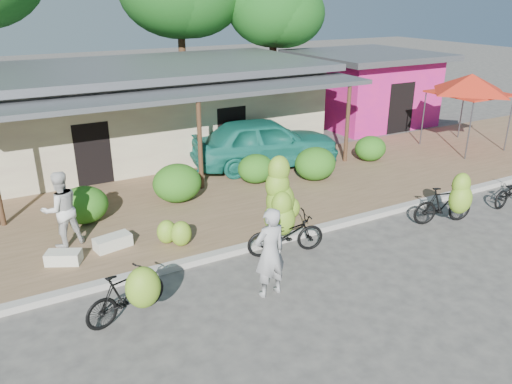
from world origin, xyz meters
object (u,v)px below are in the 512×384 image
bystander (61,209)px  red_canopy (471,84)px  bike_center (282,216)px  vendor (270,252)px  tree_near_right (269,7)px  teal_van (265,142)px  bike_left (130,293)px  bike_right (448,202)px  sack_far (64,257)px  sack_near (113,242)px

bystander → red_canopy: bearing=172.6°
bike_center → vendor: bearing=153.2°
bike_center → vendor: (-1.26, -1.57, 0.11)m
tree_near_right → bike_center: tree_near_right is taller
tree_near_right → teal_van: (-4.53, -7.61, -4.19)m
bike_left → bike_right: bearing=-105.3°
teal_van → bike_center: bearing=164.1°
sack_far → teal_van: teal_van is taller
tree_near_right → bike_right: (-2.61, -13.92, -4.49)m
tree_near_right → sack_far: bearing=-136.2°
red_canopy → teal_van: 8.28m
tree_near_right → teal_van: tree_near_right is taller
bike_left → teal_van: (6.54, 6.43, 0.37)m
tree_near_right → sack_near: 16.23m
tree_near_right → bike_center: 15.36m
bike_center → bystander: size_ratio=1.22×
bike_center → bystander: bearing=73.6°
red_canopy → sack_far: size_ratio=4.67×
bike_left → vendor: vendor is taller
bike_left → bike_center: bike_center is taller
bike_right → bike_center: bearing=92.5°
bike_right → bike_left: bearing=105.9°
tree_near_right → sack_far: size_ratio=9.17×
bike_center → teal_van: (2.56, 5.31, 0.14)m
bike_left → sack_far: bearing=0.3°
sack_near → vendor: bearing=-54.6°
teal_van → vendor: bearing=160.8°
sack_near → bike_right: bearing=-18.8°
bike_center → teal_van: 5.89m
bike_left → sack_far: bike_left is taller
red_canopy → sack_near: (-14.12, -1.83, -2.34)m
red_canopy → vendor: (-11.76, -5.15, -1.66)m
vendor → teal_van: 7.87m
bike_right → sack_near: bearing=86.3°
tree_near_right → bike_center: (-7.09, -12.92, -4.32)m
bike_right → vendor: (-5.74, -0.57, 0.27)m
bike_center → sack_far: bike_center is taller
bike_center → bystander: (-4.57, 2.47, 0.20)m
bike_left → sack_near: bearing=-23.2°
sack_near → red_canopy: bearing=7.4°
bike_left → bystander: size_ratio=0.94×
sack_near → tree_near_right: bearing=46.2°
bike_center → sack_near: (-3.62, 1.76, -0.58)m
bike_center → bystander: 5.20m
red_canopy → bike_right: size_ratio=1.97×
vendor → bike_left: bearing=-13.4°
bike_center → sack_far: 5.05m
bike_right → sack_near: size_ratio=2.09×
red_canopy → bike_right: 7.81m
red_canopy → bike_left: red_canopy is taller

